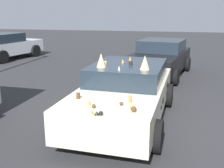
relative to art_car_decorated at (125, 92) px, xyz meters
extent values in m
plane|color=#2D2D30|center=(-0.08, 0.00, -0.70)|extent=(60.00, 60.00, 0.00)
cube|color=beige|center=(-0.08, 0.00, -0.11)|extent=(4.42, 2.04, 0.64)
cube|color=#1E2833|center=(0.29, -0.01, 0.43)|extent=(2.21, 1.78, 0.43)
cylinder|color=black|center=(-1.47, -0.85, -0.38)|extent=(0.65, 0.25, 0.64)
cylinder|color=black|center=(-1.37, 1.00, -0.38)|extent=(0.65, 0.25, 0.64)
cylinder|color=black|center=(1.22, -1.00, -0.38)|extent=(0.65, 0.25, 0.64)
cylinder|color=black|center=(1.31, 0.86, -0.38)|extent=(0.65, 0.25, 0.64)
ellipsoid|color=black|center=(0.24, 0.90, -0.24)|extent=(0.13, 0.03, 0.13)
ellipsoid|color=black|center=(1.38, 0.84, 0.04)|extent=(0.13, 0.03, 0.12)
ellipsoid|color=black|center=(1.31, 0.85, -0.20)|extent=(0.17, 0.03, 0.15)
ellipsoid|color=black|center=(-1.58, 1.00, -0.17)|extent=(0.17, 0.03, 0.10)
ellipsoid|color=black|center=(-0.15, -0.91, -0.11)|extent=(0.19, 0.03, 0.16)
ellipsoid|color=black|center=(0.99, -0.97, -0.01)|extent=(0.19, 0.03, 0.12)
ellipsoid|color=black|center=(0.90, -0.96, -0.23)|extent=(0.13, 0.03, 0.11)
ellipsoid|color=black|center=(-0.54, -0.89, -0.13)|extent=(0.16, 0.03, 0.08)
ellipsoid|color=black|center=(-1.40, -0.84, -0.28)|extent=(0.14, 0.03, 0.08)
ellipsoid|color=black|center=(-0.72, 0.95, 0.01)|extent=(0.16, 0.03, 0.16)
cone|color=orange|center=(-1.67, 0.38, 0.28)|extent=(0.08, 0.08, 0.12)
sphere|color=black|center=(-2.14, 0.03, 0.25)|extent=(0.08, 0.08, 0.08)
sphere|color=#51381E|center=(-1.85, -0.48, 0.26)|extent=(0.10, 0.10, 0.10)
cone|color=orange|center=(-2.11, 0.18, 0.26)|extent=(0.07, 0.07, 0.09)
cone|color=black|center=(-2.13, 0.10, 0.25)|extent=(0.12, 0.12, 0.07)
sphere|color=orange|center=(-1.78, -0.45, 0.26)|extent=(0.09, 0.09, 0.09)
cylinder|color=#A87A38|center=(-1.38, -0.34, 0.28)|extent=(0.09, 0.09, 0.13)
sphere|color=#51381E|center=(-1.82, 0.24, 0.25)|extent=(0.07, 0.07, 0.07)
cone|color=gray|center=(-1.33, -0.38, 0.24)|extent=(0.07, 0.07, 0.06)
sphere|color=#51381E|center=(-1.57, -0.21, 0.25)|extent=(0.07, 0.07, 0.07)
cylinder|color=#51381E|center=(-1.36, 0.69, 0.27)|extent=(0.11, 0.11, 0.12)
cone|color=#51381E|center=(0.37, 0.57, 0.68)|extent=(0.07, 0.07, 0.09)
cylinder|color=tan|center=(0.02, 0.50, 0.68)|extent=(0.11, 0.11, 0.08)
cone|color=orange|center=(0.77, 0.02, 0.69)|extent=(0.05, 0.05, 0.11)
cylinder|color=#51381E|center=(0.07, -0.39, 0.68)|extent=(0.09, 0.09, 0.07)
cone|color=silver|center=(-0.51, 0.05, 0.69)|extent=(0.07, 0.07, 0.10)
cone|color=orange|center=(0.34, 0.13, 0.69)|extent=(0.08, 0.08, 0.10)
cylinder|color=black|center=(0.13, -0.10, 0.68)|extent=(0.12, 0.12, 0.08)
cone|color=#A87A38|center=(0.04, -0.43, 0.67)|extent=(0.06, 0.06, 0.06)
cone|color=#D8BC7F|center=(-0.32, -0.48, 0.79)|extent=(0.21, 0.21, 0.31)
cone|color=#D8BC7F|center=(-0.27, 0.51, 0.79)|extent=(0.21, 0.21, 0.31)
cube|color=black|center=(5.02, -0.51, -0.09)|extent=(4.55, 2.59, 0.69)
cube|color=#1E2833|center=(5.40, -0.58, 0.49)|extent=(2.11, 1.99, 0.47)
cylinder|color=black|center=(3.54, -1.17, -0.39)|extent=(0.64, 0.33, 0.61)
cylinder|color=black|center=(3.89, 0.66, -0.39)|extent=(0.64, 0.33, 0.61)
cylinder|color=black|center=(6.15, -1.67, -0.39)|extent=(0.64, 0.33, 0.61)
cylinder|color=black|center=(6.50, 0.16, -0.39)|extent=(0.64, 0.33, 0.61)
cube|color=silver|center=(7.35, 7.87, -0.09)|extent=(4.27, 2.57, 0.65)
cube|color=#1E2833|center=(7.07, 7.94, 0.47)|extent=(2.17, 1.97, 0.47)
cylinder|color=black|center=(8.75, 8.48, -0.36)|extent=(0.70, 0.36, 0.67)
cylinder|color=black|center=(8.37, 6.73, -0.36)|extent=(0.70, 0.36, 0.67)
cylinder|color=black|center=(5.95, 7.27, -0.36)|extent=(0.70, 0.36, 0.67)
camera|label=1|loc=(-6.29, -1.09, 1.89)|focal=44.70mm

